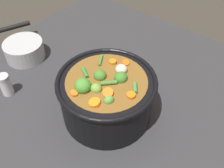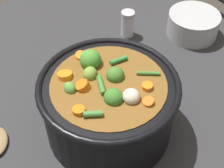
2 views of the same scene
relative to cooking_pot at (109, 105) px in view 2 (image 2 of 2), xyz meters
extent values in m
plane|color=#2D2D30|center=(0.00, 0.00, -0.07)|extent=(1.10, 1.10, 0.00)
cylinder|color=black|center=(0.00, 0.00, -0.01)|extent=(0.26, 0.26, 0.13)
torus|color=black|center=(0.00, 0.00, 0.06)|extent=(0.27, 0.27, 0.01)
cylinder|color=brown|center=(0.00, 0.00, 0.00)|extent=(0.22, 0.22, 0.13)
ellipsoid|color=#5B943F|center=(-0.05, -0.05, 0.06)|extent=(0.03, 0.03, 0.03)
ellipsoid|color=#3C792A|center=(0.03, -0.03, 0.06)|extent=(0.05, 0.05, 0.03)
ellipsoid|color=#468B2F|center=(-0.06, 0.03, 0.07)|extent=(0.05, 0.05, 0.04)
ellipsoid|color=#447429|center=(0.00, 0.02, 0.07)|extent=(0.04, 0.04, 0.03)
ellipsoid|color=olive|center=(-0.04, 0.00, 0.06)|extent=(0.04, 0.04, 0.03)
cylinder|color=orange|center=(-0.09, 0.03, 0.06)|extent=(0.03, 0.03, 0.02)
cylinder|color=orange|center=(-0.08, -0.03, 0.06)|extent=(0.04, 0.04, 0.02)
cylinder|color=orange|center=(0.06, 0.03, 0.06)|extent=(0.03, 0.03, 0.01)
cylinder|color=orange|center=(-0.01, -0.08, 0.06)|extent=(0.03, 0.03, 0.01)
cylinder|color=orange|center=(-0.03, -0.03, 0.06)|extent=(0.04, 0.04, 0.02)
cylinder|color=orange|center=(0.08, 0.00, 0.06)|extent=(0.03, 0.03, 0.02)
ellipsoid|color=beige|center=(0.05, -0.01, 0.07)|extent=(0.05, 0.05, 0.03)
cylinder|color=#46813D|center=(0.02, -0.08, 0.07)|extent=(0.03, 0.03, 0.01)
cylinder|color=#407A30|center=(0.05, 0.06, 0.06)|extent=(0.04, 0.03, 0.01)
cylinder|color=#307F36|center=(-0.02, 0.06, 0.07)|extent=(0.03, 0.04, 0.01)
cylinder|color=#427A2D|center=(-0.01, -0.01, 0.07)|extent=(0.04, 0.04, 0.01)
cylinder|color=silver|center=(-0.14, 0.30, -0.04)|extent=(0.04, 0.04, 0.06)
cylinder|color=#B7B7BC|center=(-0.14, 0.30, -0.01)|extent=(0.04, 0.04, 0.01)
cylinder|color=#ADADB2|center=(0.01, 0.40, -0.04)|extent=(0.14, 0.14, 0.06)
camera|label=1|loc=(-0.36, -0.31, 0.53)|focal=40.82mm
camera|label=2|loc=(0.24, -0.35, 0.50)|focal=52.76mm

